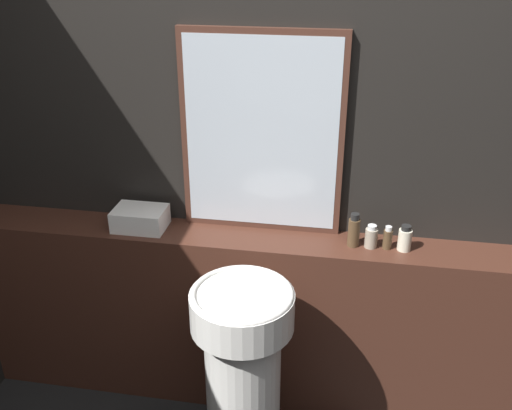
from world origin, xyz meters
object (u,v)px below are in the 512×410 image
Objects in this scene: pedestal_sink at (243,375)px; towel_stack at (140,218)px; mirror at (262,135)px; shampoo_bottle at (354,231)px; lotion_bottle at (388,238)px; conditioner_bottle at (371,237)px; body_wash_bottle at (405,239)px.

towel_stack reaches higher than pedestal_sink.
mirror is 3.78× the size of towel_stack.
mirror is at bearing 166.32° from shampoo_bottle.
lotion_bottle is (1.07, 0.00, 0.00)m from towel_stack.
pedestal_sink is at bearing -137.74° from conditioner_bottle.
body_wash_bottle is (1.13, 0.00, 0.00)m from towel_stack.
conditioner_bottle reaches higher than towel_stack.
conditioner_bottle is (0.07, -0.00, -0.02)m from shampoo_bottle.
pedestal_sink is at bearing -144.89° from body_wash_bottle.
towel_stack is at bearing 141.98° from pedestal_sink.
body_wash_bottle reaches higher than towel_stack.
mirror is 0.55m from shampoo_bottle.
shampoo_bottle is at bearing -13.68° from mirror.
mirror is 0.62m from conditioner_bottle.
towel_stack is at bearing 180.00° from lotion_bottle.
shampoo_bottle is 1.46× the size of conditioner_bottle.
pedestal_sink is 0.81m from towel_stack.
shampoo_bottle reaches higher than conditioner_bottle.
shampoo_bottle is (0.93, 0.00, 0.02)m from towel_stack.
pedestal_sink is at bearing -88.44° from mirror.
pedestal_sink is 6.04× the size of shampoo_bottle.
shampoo_bottle is 0.08m from conditioner_bottle.
mirror reaches higher than pedestal_sink.
pedestal_sink is 0.80m from lotion_bottle.
lotion_bottle reaches higher than towel_stack.
towel_stack is 1.07m from lotion_bottle.
body_wash_bottle is (0.14, 0.00, 0.00)m from conditioner_bottle.
towel_stack is (-0.52, -0.10, -0.38)m from mirror.
body_wash_bottle is (0.07, 0.00, 0.00)m from lotion_bottle.
shampoo_bottle is at bearing 180.00° from body_wash_bottle.
body_wash_bottle is at bearing -9.14° from mirror.
towel_stack is 2.24× the size of lotion_bottle.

